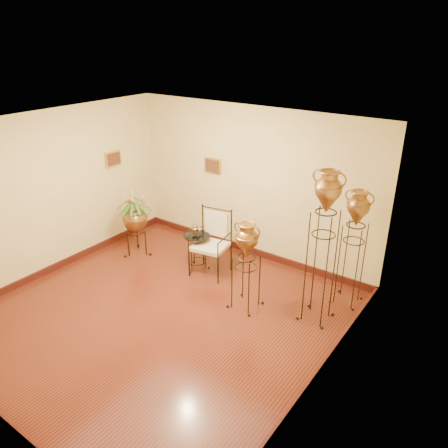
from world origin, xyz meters
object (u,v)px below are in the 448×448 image
Objects in this scene: amphora_tall at (322,247)px; armchair at (210,244)px; amphora_mid at (353,248)px; planter_urn at (135,217)px; side_table at (197,251)px.

amphora_tall reaches higher than armchair.
amphora_tall is at bearing -107.04° from amphora_mid.
armchair is (-2.07, 0.13, -0.61)m from amphora_tall.
planter_urn is 1.19× the size of armchair.
amphora_tall is 2.02× the size of armchair.
planter_urn is 1.63× the size of side_table.
amphora_mid is 2.38m from armchair.
side_table is at bearing 9.45° from planter_urn.
side_table is (-2.59, -0.56, -0.61)m from amphora_mid.
amphora_tall is 3.70m from planter_urn.
armchair is at bearing 176.48° from amphora_tall.
amphora_mid reaches higher than armchair.
amphora_mid is 2.71m from side_table.
planter_urn reaches higher than armchair.
planter_urn is at bearing 178.16° from armchair.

